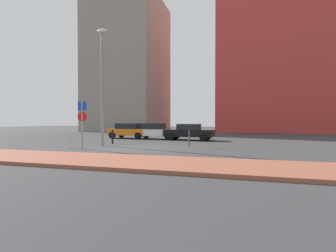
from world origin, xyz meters
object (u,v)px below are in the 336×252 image
object	(u,v)px
parked_car_orange	(129,130)
parked_car_black	(189,132)
parking_sign_post	(82,119)
traffic_bollard_near	(112,137)
traffic_bollard_mid	(69,141)
parked_car_white	(156,131)
parking_meter	(189,133)
street_lamp	(102,78)

from	to	relation	value
parked_car_orange	parked_car_black	distance (m)	6.03
parked_car_orange	parking_sign_post	world-z (taller)	parking_sign_post
traffic_bollard_near	traffic_bollard_mid	world-z (taller)	traffic_bollard_near
parked_car_black	parking_sign_post	bearing A→B (deg)	-118.88
parked_car_white	parking_meter	distance (m)	7.37
parking_meter	traffic_bollard_near	xyz separation A→B (m)	(-5.82, 0.50, -0.38)
parking_sign_post	street_lamp	distance (m)	3.49
parking_meter	street_lamp	bearing A→B (deg)	-170.33
parking_sign_post	street_lamp	bearing A→B (deg)	87.68
parked_car_white	street_lamp	world-z (taller)	street_lamp
parked_car_white	parked_car_black	xyz separation A→B (m)	(3.22, -0.45, -0.01)
parked_car_white	parked_car_black	bearing A→B (deg)	-7.95
parked_car_white	traffic_bollard_mid	xyz separation A→B (m)	(-2.79, -8.66, -0.30)
parked_car_orange	parking_sign_post	distance (m)	9.37
parked_car_white	traffic_bollard_near	bearing A→B (deg)	-105.30
parking_sign_post	traffic_bollard_mid	size ratio (longest dim) A/B	3.24
street_lamp	parked_car_black	bearing A→B (deg)	54.30
street_lamp	traffic_bollard_near	distance (m)	4.30
parked_car_orange	traffic_bollard_near	distance (m)	5.78
parked_car_orange	parking_meter	size ratio (longest dim) A/B	2.85
parking_meter	street_lamp	xyz separation A→B (m)	(-5.77, -0.98, 3.66)
parked_car_black	street_lamp	xyz separation A→B (m)	(-4.67, -6.50, 3.84)
parking_meter	street_lamp	size ratio (longest dim) A/B	0.18
parked_car_white	parking_meter	xyz separation A→B (m)	(4.32, -5.97, 0.17)
parked_car_orange	parked_car_white	size ratio (longest dim) A/B	0.91
parked_car_white	parking_meter	bearing A→B (deg)	-54.06
parking_meter	traffic_bollard_mid	distance (m)	7.63
parked_car_black	street_lamp	bearing A→B (deg)	-125.70
parked_car_black	traffic_bollard_mid	distance (m)	10.19
street_lamp	parked_car_white	bearing A→B (deg)	78.23
parked_car_white	traffic_bollard_mid	bearing A→B (deg)	-107.87
parking_meter	traffic_bollard_mid	world-z (taller)	parking_meter
parking_sign_post	street_lamp	world-z (taller)	street_lamp
parked_car_white	traffic_bollard_mid	distance (m)	9.11
parked_car_black	traffic_bollard_mid	size ratio (longest dim) A/B	4.98
traffic_bollard_near	traffic_bollard_mid	size ratio (longest dim) A/B	1.21
traffic_bollard_mid	parked_car_white	bearing A→B (deg)	72.13
parked_car_orange	traffic_bollard_near	xyz separation A→B (m)	(1.28, -5.63, -0.23)
parking_meter	street_lamp	distance (m)	6.90
parked_car_white	traffic_bollard_near	world-z (taller)	parked_car_white
parking_meter	parking_sign_post	bearing A→B (deg)	-152.07
traffic_bollard_mid	street_lamp	bearing A→B (deg)	51.89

